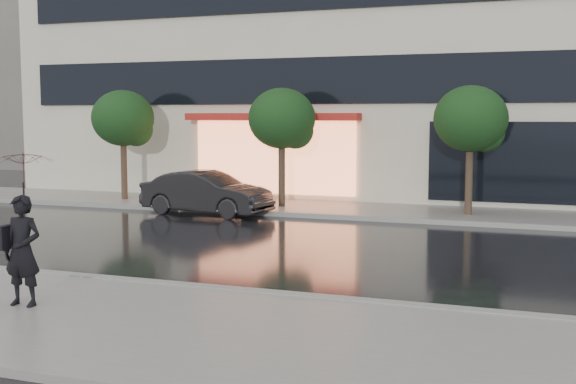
% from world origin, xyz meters
% --- Properties ---
extents(ground, '(120.00, 120.00, 0.00)m').
position_xyz_m(ground, '(0.00, 0.00, 0.00)').
color(ground, black).
rests_on(ground, ground).
extents(sidewalk_near, '(60.00, 4.50, 0.12)m').
position_xyz_m(sidewalk_near, '(0.00, -3.25, 0.06)').
color(sidewalk_near, slate).
rests_on(sidewalk_near, ground).
extents(sidewalk_far, '(60.00, 3.50, 0.12)m').
position_xyz_m(sidewalk_far, '(0.00, 10.25, 0.06)').
color(sidewalk_far, slate).
rests_on(sidewalk_far, ground).
extents(curb_near, '(60.00, 0.25, 0.14)m').
position_xyz_m(curb_near, '(0.00, -1.00, 0.07)').
color(curb_near, gray).
rests_on(curb_near, ground).
extents(curb_far, '(60.00, 0.25, 0.14)m').
position_xyz_m(curb_far, '(0.00, 8.50, 0.07)').
color(curb_far, gray).
rests_on(curb_far, ground).
extents(bg_building_left, '(14.00, 10.00, 12.00)m').
position_xyz_m(bg_building_left, '(-28.00, 26.00, 6.00)').
color(bg_building_left, '#59544F').
rests_on(bg_building_left, ground).
extents(tree_far_west, '(2.20, 2.20, 3.99)m').
position_xyz_m(tree_far_west, '(-8.94, 10.03, 2.92)').
color(tree_far_west, '#33261C').
rests_on(tree_far_west, ground).
extents(tree_mid_west, '(2.20, 2.20, 3.99)m').
position_xyz_m(tree_mid_west, '(-2.94, 10.03, 2.92)').
color(tree_mid_west, '#33261C').
rests_on(tree_mid_west, ground).
extents(tree_mid_east, '(2.20, 2.20, 3.99)m').
position_xyz_m(tree_mid_east, '(3.06, 10.03, 2.92)').
color(tree_mid_east, '#33261C').
rests_on(tree_mid_east, ground).
extents(parked_car, '(4.29, 1.92, 1.37)m').
position_xyz_m(parked_car, '(-4.80, 8.06, 0.68)').
color(parked_car, black).
rests_on(parked_car, ground).
extents(pedestrian_with_umbrella, '(0.99, 1.01, 2.43)m').
position_xyz_m(pedestrian_with_umbrella, '(-2.44, -3.10, 1.69)').
color(pedestrian_with_umbrella, black).
rests_on(pedestrian_with_umbrella, sidewalk_near).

